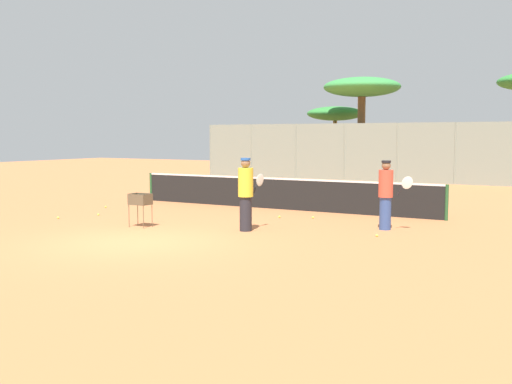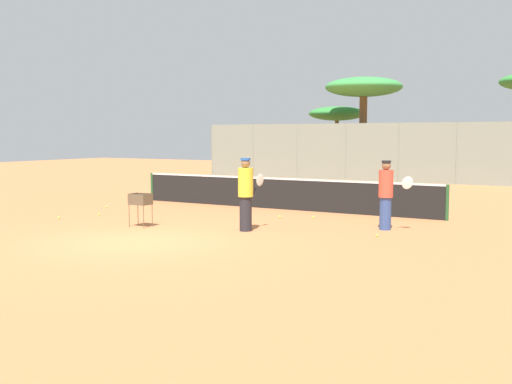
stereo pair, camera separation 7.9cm
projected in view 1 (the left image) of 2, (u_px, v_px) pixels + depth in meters
The scene contains 16 objects.
ground_plane at pixel (135, 242), 14.05m from camera, with size 80.00×80.00×0.00m, color #C67242.
tennis_net at pixel (279, 193), 20.35m from camera, with size 11.25×0.10×1.07m.
back_fence at pixel (397, 153), 32.18m from camera, with size 24.27×0.08×3.20m.
tree_0 at pixel (335, 114), 38.63m from camera, with size 3.64×3.64×4.38m.
tree_2 at pixel (362, 89), 34.95m from camera, with size 4.48×4.48×5.90m.
player_white_outfit at pixel (246, 193), 15.65m from camera, with size 0.40×0.95×1.92m.
player_red_cap at pixel (386, 194), 15.86m from camera, with size 0.94×0.38×1.84m.
ball_cart at pixel (140, 202), 16.36m from camera, with size 0.56×0.41×0.92m.
tennis_ball_0 at pixel (244, 210), 19.85m from camera, with size 0.07×0.07×0.07m, color #D1E54C.
tennis_ball_1 at pixel (279, 217), 18.23m from camera, with size 0.07×0.07×0.07m, color #D1E54C.
tennis_ball_2 at pixel (313, 217), 18.10m from camera, with size 0.07×0.07×0.07m, color #D1E54C.
tennis_ball_3 at pixel (58, 218), 18.03m from camera, with size 0.07×0.07×0.07m, color #D1E54C.
tennis_ball_4 at pixel (106, 207), 20.79m from camera, with size 0.07×0.07×0.07m, color #D1E54C.
tennis_ball_5 at pixel (377, 235), 14.82m from camera, with size 0.07×0.07×0.07m, color #D1E54C.
tennis_ball_6 at pixel (98, 214), 18.77m from camera, with size 0.07×0.07×0.07m, color #D1E54C.
parked_car at pixel (387, 166), 36.38m from camera, with size 4.20×1.70×1.60m.
Camera 1 is at (9.35, -10.65, 2.49)m, focal length 42.00 mm.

